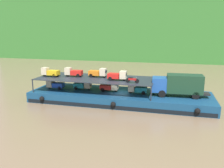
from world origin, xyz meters
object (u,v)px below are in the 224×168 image
at_px(mini_truck_lower_aft, 83,85).
at_px(mini_truck_upper_stern, 50,72).
at_px(mini_truck_lower_mid, 110,87).
at_px(mini_truck_upper_fore, 98,73).
at_px(mini_truck_lower_fore, 137,89).
at_px(motorcycle_upper_port, 132,80).
at_px(cargo_barge, 120,97).
at_px(covered_lorry, 179,84).
at_px(mini_truck_upper_mid, 73,72).
at_px(mini_truck_upper_bow, 118,76).
at_px(mini_truck_lower_stern, 55,84).

bearing_deg(mini_truck_lower_aft, mini_truck_upper_stern, -169.38).
height_order(mini_truck_lower_mid, mini_truck_upper_fore, mini_truck_upper_fore).
bearing_deg(mini_truck_lower_aft, mini_truck_lower_fore, -2.36).
height_order(mini_truck_upper_fore, motorcycle_upper_port, mini_truck_upper_fore).
distance_m(cargo_barge, covered_lorry, 8.78).
height_order(mini_truck_upper_mid, motorcycle_upper_port, mini_truck_upper_mid).
bearing_deg(mini_truck_upper_fore, mini_truck_upper_bow, -24.22).
xyz_separation_m(mini_truck_lower_stern, mini_truck_upper_fore, (6.82, 1.20, 2.00)).
bearing_deg(mini_truck_upper_stern, mini_truck_upper_mid, 14.14).
relative_size(mini_truck_lower_stern, motorcycle_upper_port, 1.47).
bearing_deg(mini_truck_upper_bow, motorcycle_upper_port, -27.82).
relative_size(cargo_barge, motorcycle_upper_port, 14.11).
xyz_separation_m(mini_truck_upper_mid, mini_truck_upper_bow, (7.35, -1.04, 0.00)).
height_order(mini_truck_lower_aft, mini_truck_upper_stern, mini_truck_upper_stern).
bearing_deg(cargo_barge, mini_truck_upper_bow, -101.60).
bearing_deg(mini_truck_upper_bow, mini_truck_upper_mid, 171.96).
bearing_deg(cargo_barge, mini_truck_lower_aft, 176.71).
xyz_separation_m(mini_truck_lower_stern, mini_truck_lower_fore, (13.06, 0.39, 0.00)).
xyz_separation_m(covered_lorry, mini_truck_lower_mid, (-10.06, 0.36, -1.00)).
relative_size(covered_lorry, mini_truck_upper_bow, 2.89).
bearing_deg(mini_truck_lower_stern, mini_truck_upper_mid, 13.22).
bearing_deg(mini_truck_upper_mid, motorcycle_upper_port, -13.23).
bearing_deg(mini_truck_lower_stern, motorcycle_upper_port, -7.20).
bearing_deg(mini_truck_upper_mid, mini_truck_upper_fore, 7.52).
xyz_separation_m(mini_truck_lower_stern, mini_truck_lower_mid, (8.80, 0.70, 0.00)).
height_order(mini_truck_lower_stern, mini_truck_upper_bow, mini_truck_upper_bow).
bearing_deg(motorcycle_upper_port, mini_truck_lower_stern, 172.80).
distance_m(covered_lorry, mini_truck_upper_fore, 12.11).
xyz_separation_m(mini_truck_lower_fore, motorcycle_upper_port, (-0.44, -1.98, 1.74)).
height_order(covered_lorry, mini_truck_lower_stern, covered_lorry).
height_order(mini_truck_lower_stern, mini_truck_upper_fore, mini_truck_upper_fore).
relative_size(mini_truck_lower_fore, mini_truck_upper_stern, 1.01).
distance_m(mini_truck_lower_aft, mini_truck_lower_fore, 8.63).
distance_m(mini_truck_upper_mid, mini_truck_upper_bow, 7.42).
distance_m(cargo_barge, motorcycle_upper_port, 4.35).
xyz_separation_m(mini_truck_lower_aft, motorcycle_upper_port, (8.19, -2.34, 1.74)).
bearing_deg(mini_truck_upper_bow, mini_truck_lower_aft, 169.36).
xyz_separation_m(mini_truck_lower_fore, mini_truck_upper_bow, (-2.80, -0.74, 2.00)).
distance_m(mini_truck_lower_mid, mini_truck_upper_stern, 9.66).
relative_size(mini_truck_upper_stern, mini_truck_upper_mid, 0.99).
distance_m(mini_truck_lower_aft, motorcycle_upper_port, 8.69).
distance_m(mini_truck_lower_fore, mini_truck_upper_mid, 10.34).
bearing_deg(covered_lorry, mini_truck_lower_mid, 177.97).
xyz_separation_m(covered_lorry, mini_truck_upper_mid, (-15.94, 0.34, 1.00)).
bearing_deg(mini_truck_upper_fore, mini_truck_upper_stern, -169.30).
distance_m(mini_truck_lower_mid, mini_truck_upper_mid, 6.21).
height_order(covered_lorry, motorcycle_upper_port, covered_lorry).
height_order(cargo_barge, mini_truck_upper_mid, mini_truck_upper_mid).
relative_size(mini_truck_upper_fore, motorcycle_upper_port, 1.46).
bearing_deg(cargo_barge, mini_truck_upper_mid, 177.81).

